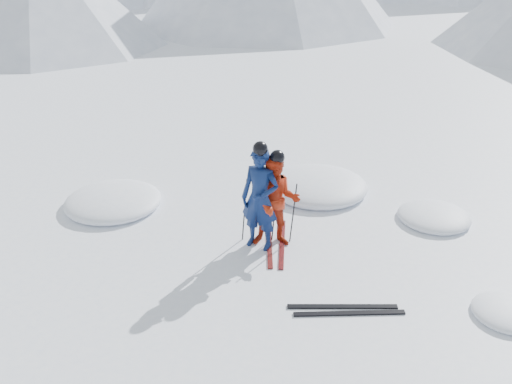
# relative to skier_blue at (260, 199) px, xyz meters

# --- Properties ---
(ground) EXTENTS (160.00, 160.00, 0.00)m
(ground) POSITION_rel_skier_blue_xyz_m (1.37, -0.51, -0.97)
(ground) COLOR white
(ground) RESTS_ON ground
(skier_blue) EXTENTS (0.82, 0.67, 1.93)m
(skier_blue) POSITION_rel_skier_blue_xyz_m (0.00, 0.00, 0.00)
(skier_blue) COLOR #0C1C4B
(skier_blue) RESTS_ON ground
(skier_red) EXTENTS (0.90, 0.73, 1.75)m
(skier_red) POSITION_rel_skier_blue_xyz_m (0.28, 0.10, -0.09)
(skier_red) COLOR #AC260D
(skier_red) RESTS_ON ground
(pole_blue_left) EXTENTS (0.13, 0.09, 1.29)m
(pole_blue_left) POSITION_rel_skier_blue_xyz_m (-0.30, 0.15, -0.32)
(pole_blue_left) COLOR black
(pole_blue_left) RESTS_ON ground
(pole_blue_right) EXTENTS (0.13, 0.08, 1.29)m
(pole_blue_right) POSITION_rel_skier_blue_xyz_m (0.25, 0.25, -0.32)
(pole_blue_right) COLOR black
(pole_blue_right) RESTS_ON ground
(pole_red_left) EXTENTS (0.12, 0.09, 1.16)m
(pole_red_left) POSITION_rel_skier_blue_xyz_m (-0.02, 0.35, -0.38)
(pole_red_left) COLOR black
(pole_red_left) RESTS_ON ground
(pole_red_right) EXTENTS (0.12, 0.08, 1.17)m
(pole_red_right) POSITION_rel_skier_blue_xyz_m (0.58, 0.25, -0.38)
(pole_red_right) COLOR black
(pole_red_right) RESTS_ON ground
(ski_worn_left) EXTENTS (0.29, 1.70, 0.03)m
(ski_worn_left) POSITION_rel_skier_blue_xyz_m (0.16, 0.10, -0.95)
(ski_worn_left) COLOR black
(ski_worn_left) RESTS_ON ground
(ski_worn_right) EXTENTS (0.18, 1.70, 0.03)m
(ski_worn_right) POSITION_rel_skier_blue_xyz_m (0.40, 0.10, -0.95)
(ski_worn_right) COLOR black
(ski_worn_right) RESTS_ON ground
(ski_loose_a) EXTENTS (1.70, 0.29, 0.03)m
(ski_loose_a) POSITION_rel_skier_blue_xyz_m (1.47, -1.64, -0.95)
(ski_loose_a) COLOR black
(ski_loose_a) RESTS_ON ground
(ski_loose_b) EXTENTS (1.69, 0.35, 0.03)m
(ski_loose_b) POSITION_rel_skier_blue_xyz_m (1.57, -1.79, -0.95)
(ski_loose_b) COLOR black
(ski_loose_b) RESTS_ON ground
(snow_lumps) EXTENTS (8.70, 5.66, 0.49)m
(snow_lumps) POSITION_rel_skier_blue_xyz_m (-0.05, 1.71, -0.97)
(snow_lumps) COLOR white
(snow_lumps) RESTS_ON ground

